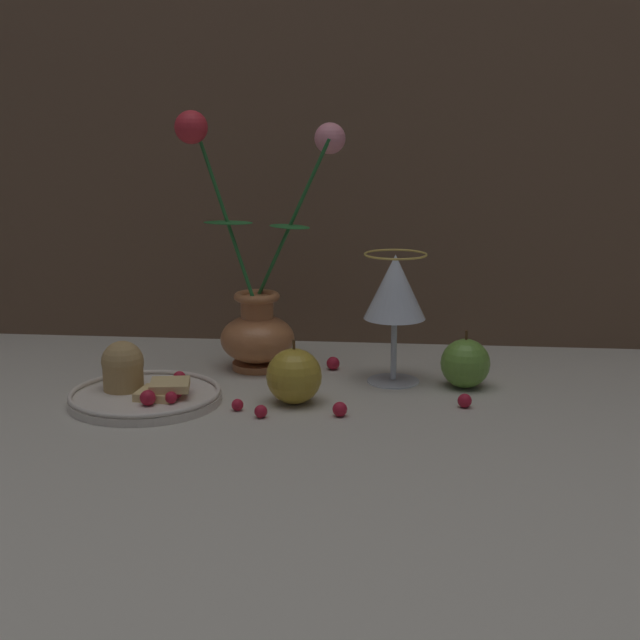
# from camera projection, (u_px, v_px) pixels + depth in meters

# --- Properties ---
(ground_plane) EXTENTS (2.40, 2.40, 0.00)m
(ground_plane) POSITION_uv_depth(u_px,v_px,m) (323.00, 386.00, 1.19)
(ground_plane) COLOR #B7B2A3
(ground_plane) RESTS_ON ground
(vase) EXTENTS (0.23, 0.11, 0.36)m
(vase) POSITION_uv_depth(u_px,v_px,m) (257.00, 304.00, 1.25)
(vase) COLOR #B77042
(vase) RESTS_ON ground_plane
(plate_with_pastries) EXTENTS (0.19, 0.19, 0.07)m
(plate_with_pastries) POSITION_uv_depth(u_px,v_px,m) (141.00, 387.00, 1.12)
(plate_with_pastries) COLOR silver
(plate_with_pastries) RESTS_ON ground_plane
(wine_glass) EXTENTS (0.08, 0.08, 0.18)m
(wine_glass) POSITION_uv_depth(u_px,v_px,m) (395.00, 291.00, 1.18)
(wine_glass) COLOR silver
(wine_glass) RESTS_ON ground_plane
(apple_beside_vase) EXTENTS (0.07, 0.07, 0.08)m
(apple_beside_vase) POSITION_uv_depth(u_px,v_px,m) (294.00, 376.00, 1.11)
(apple_beside_vase) COLOR #B2932D
(apple_beside_vase) RESTS_ON ground_plane
(apple_near_glass) EXTENTS (0.07, 0.07, 0.08)m
(apple_near_glass) POSITION_uv_depth(u_px,v_px,m) (465.00, 363.00, 1.18)
(apple_near_glass) COLOR #669938
(apple_near_glass) RESTS_ON ground_plane
(berry_near_plate) EXTENTS (0.01, 0.01, 0.01)m
(berry_near_plate) POSITION_uv_depth(u_px,v_px,m) (237.00, 405.00, 1.09)
(berry_near_plate) COLOR #AD192D
(berry_near_plate) RESTS_ON ground_plane
(berry_front_center) EXTENTS (0.02, 0.02, 0.02)m
(berry_front_center) POSITION_uv_depth(u_px,v_px,m) (261.00, 411.00, 1.06)
(berry_front_center) COLOR #AD192D
(berry_front_center) RESTS_ON ground_plane
(berry_by_glass_stem) EXTENTS (0.02, 0.02, 0.02)m
(berry_by_glass_stem) POSITION_uv_depth(u_px,v_px,m) (333.00, 363.00, 1.26)
(berry_by_glass_stem) COLOR #AD192D
(berry_by_glass_stem) RESTS_ON ground_plane
(berry_under_candlestick) EXTENTS (0.02, 0.02, 0.02)m
(berry_under_candlestick) POSITION_uv_depth(u_px,v_px,m) (465.00, 401.00, 1.10)
(berry_under_candlestick) COLOR #AD192D
(berry_under_candlestick) RESTS_ON ground_plane
(berry_far_right) EXTENTS (0.02, 0.02, 0.02)m
(berry_far_right) POSITION_uv_depth(u_px,v_px,m) (340.00, 409.00, 1.07)
(berry_far_right) COLOR #AD192D
(berry_far_right) RESTS_ON ground_plane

